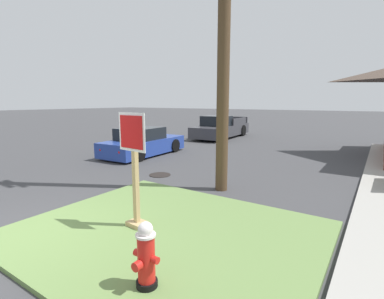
{
  "coord_description": "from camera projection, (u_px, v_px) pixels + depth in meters",
  "views": [
    {
      "loc": [
        5.19,
        -2.08,
        2.4
      ],
      "look_at": [
        0.95,
        4.27,
        1.11
      ],
      "focal_mm": 26.58,
      "sensor_mm": 36.0,
      "label": 1
    }
  ],
  "objects": [
    {
      "name": "pickup_truck_charcoal",
      "position": [
        221.0,
        128.0,
        18.92
      ],
      "size": [
        2.27,
        5.58,
        1.48
      ],
      "color": "#38383D",
      "rests_on": "ground"
    },
    {
      "name": "manhole_cover",
      "position": [
        160.0,
        175.0,
        9.36
      ],
      "size": [
        0.7,
        0.7,
        0.02
      ],
      "primitive_type": "cylinder",
      "color": "black",
      "rests_on": "ground"
    },
    {
      "name": "grass_corner_patch",
      "position": [
        166.0,
        232.0,
        5.19
      ],
      "size": [
        5.29,
        4.43,
        0.08
      ],
      "primitive_type": "cube",
      "color": "#668447",
      "rests_on": "ground"
    },
    {
      "name": "ground_plane",
      "position": [
        11.0,
        241.0,
        4.95
      ],
      "size": [
        160.0,
        160.0,
        0.0
      ],
      "primitive_type": "plane",
      "color": "#3D3D3F"
    },
    {
      "name": "fire_hydrant",
      "position": [
        146.0,
        257.0,
        3.54
      ],
      "size": [
        0.38,
        0.34,
        0.87
      ],
      "color": "black",
      "rests_on": "grass_corner_patch"
    },
    {
      "name": "parked_sedan_blue",
      "position": [
        143.0,
        143.0,
        12.83
      ],
      "size": [
        2.03,
        4.25,
        1.25
      ],
      "color": "#233D93",
      "rests_on": "ground"
    },
    {
      "name": "stop_sign",
      "position": [
        135.0,
        174.0,
        5.19
      ],
      "size": [
        0.69,
        0.31,
        2.13
      ],
      "color": "tan",
      "rests_on": "grass_corner_patch"
    }
  ]
}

